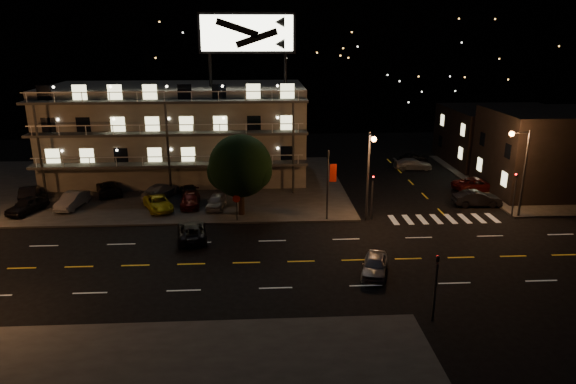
{
  "coord_description": "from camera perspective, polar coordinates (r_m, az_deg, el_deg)",
  "views": [
    {
      "loc": [
        -0.92,
        -34.31,
        16.08
      ],
      "look_at": [
        1.5,
        8.0,
        2.86
      ],
      "focal_mm": 32.0,
      "sensor_mm": 36.0,
      "label": 1
    }
  ],
  "objects": [
    {
      "name": "hill_backdrop",
      "position": [
        103.31,
        -6.26,
        14.71
      ],
      "size": [
        120.0,
        25.0,
        24.0
      ],
      "color": "black",
      "rests_on": "ground"
    },
    {
      "name": "signal_sw",
      "position": [
        30.77,
        16.12,
        -9.46
      ],
      "size": [
        0.2,
        0.27,
        4.6
      ],
      "color": "#2D2D30",
      "rests_on": "ground"
    },
    {
      "name": "tree",
      "position": [
        45.98,
        -5.37,
        2.71
      ],
      "size": [
        5.86,
        5.65,
        7.39
      ],
      "color": "black",
      "rests_on": "curb_nw"
    },
    {
      "name": "road_car_west",
      "position": [
        42.37,
        -10.64,
        -4.31
      ],
      "size": [
        2.93,
        5.14,
        1.35
      ],
      "primitive_type": "imported",
      "rotation": [
        0.0,
        0.0,
        3.29
      ],
      "color": "black",
      "rests_on": "ground"
    },
    {
      "name": "road_car_east",
      "position": [
        36.35,
        9.62,
        -7.99
      ],
      "size": [
        2.74,
        4.33,
        1.37
      ],
      "primitive_type": "imported",
      "rotation": [
        0.0,
        0.0,
        -0.3
      ],
      "color": "#97979D",
      "rests_on": "ground"
    },
    {
      "name": "lot_car_5",
      "position": [
        56.69,
        -26.79,
        -0.13
      ],
      "size": [
        2.79,
        4.77,
        1.49
      ],
      "primitive_type": "imported",
      "rotation": [
        0.0,
        0.0,
        3.43
      ],
      "color": "black",
      "rests_on": "curb_nw"
    },
    {
      "name": "lot_car_1",
      "position": [
        52.71,
        -22.86,
        -0.85
      ],
      "size": [
        2.27,
        4.59,
        1.45
      ],
      "primitive_type": "imported",
      "rotation": [
        0.0,
        0.0,
        -0.17
      ],
      "color": "#97979D",
      "rests_on": "curb_nw"
    },
    {
      "name": "curb_ne",
      "position": [
        64.51,
        25.51,
        1.23
      ],
      "size": [
        16.0,
        24.0,
        0.15
      ],
      "primitive_type": "cube",
      "color": "#363634",
      "rests_on": "ground"
    },
    {
      "name": "lot_car_3",
      "position": [
        50.04,
        -10.79,
        -0.81
      ],
      "size": [
        2.02,
        4.41,
        1.25
      ],
      "primitive_type": "imported",
      "rotation": [
        0.0,
        0.0,
        0.06
      ],
      "color": "#4F0E0B",
      "rests_on": "curb_nw"
    },
    {
      "name": "signal_ne",
      "position": [
        50.4,
        23.92,
        0.24
      ],
      "size": [
        0.27,
        0.2,
        4.6
      ],
      "color": "#2D2D30",
      "rests_on": "ground"
    },
    {
      "name": "lot_car_8",
      "position": [
        52.64,
        -10.93,
        0.16
      ],
      "size": [
        2.63,
        4.28,
        1.36
      ],
      "primitive_type": "imported",
      "rotation": [
        0.0,
        0.0,
        3.42
      ],
      "color": "black",
      "rests_on": "curb_nw"
    },
    {
      "name": "lot_car_7",
      "position": [
        53.07,
        -13.94,
        0.15
      ],
      "size": [
        3.7,
        5.38,
        1.45
      ],
      "primitive_type": "imported",
      "rotation": [
        0.0,
        0.0,
        2.77
      ],
      "color": "#97979D",
      "rests_on": "curb_nw"
    },
    {
      "name": "side_car_3",
      "position": [
        68.46,
        13.79,
        3.76
      ],
      "size": [
        3.8,
        2.16,
        1.22
      ],
      "primitive_type": "imported",
      "rotation": [
        0.0,
        0.0,
        1.78
      ],
      "color": "black",
      "rests_on": "ground"
    },
    {
      "name": "lot_car_9",
      "position": [
        53.79,
        -5.25,
        0.7
      ],
      "size": [
        1.41,
        3.73,
        1.22
      ],
      "primitive_type": "imported",
      "rotation": [
        0.0,
        0.0,
        3.18
      ],
      "color": "#4F0E0B",
      "rests_on": "curb_nw"
    },
    {
      "name": "streetlight_ne",
      "position": [
        49.7,
        24.5,
        2.81
      ],
      "size": [
        1.92,
        0.44,
        8.0
      ],
      "color": "#2D2D30",
      "rests_on": "ground"
    },
    {
      "name": "side_car_1",
      "position": [
        57.78,
        20.26,
        0.81
      ],
      "size": [
        5.52,
        3.31,
        1.43
      ],
      "primitive_type": "imported",
      "rotation": [
        0.0,
        0.0,
        1.76
      ],
      "color": "#4F0E0B",
      "rests_on": "ground"
    },
    {
      "name": "side_bldg_back",
      "position": [
        70.68,
        22.85,
        5.71
      ],
      "size": [
        14.06,
        12.0,
        7.0
      ],
      "color": "black",
      "rests_on": "ground"
    },
    {
      "name": "lot_car_2",
      "position": [
        49.59,
        -14.21,
        -1.2
      ],
      "size": [
        3.71,
        4.96,
        1.25
      ],
      "primitive_type": "imported",
      "rotation": [
        0.0,
        0.0,
        0.41
      ],
      "color": "yellow",
      "rests_on": "curb_nw"
    },
    {
      "name": "ground",
      "position": [
        37.9,
        -1.59,
        -7.79
      ],
      "size": [
        140.0,
        140.0,
        0.0
      ],
      "primitive_type": "plane",
      "color": "black",
      "rests_on": "ground"
    },
    {
      "name": "signal_nw",
      "position": [
        45.97,
        9.34,
        -0.01
      ],
      "size": [
        0.2,
        0.27,
        4.6
      ],
      "color": "#2D2D30",
      "rests_on": "ground"
    },
    {
      "name": "side_bldg_front",
      "position": [
        60.21,
        27.77,
        3.98
      ],
      "size": [
        14.06,
        10.0,
        8.5
      ],
      "color": "black",
      "rests_on": "ground"
    },
    {
      "name": "lot_car_4",
      "position": [
        49.02,
        -7.98,
        -1.02
      ],
      "size": [
        1.95,
        3.92,
        1.28
      ],
      "primitive_type": "imported",
      "rotation": [
        0.0,
        0.0,
        -0.12
      ],
      "color": "#97979D",
      "rests_on": "curb_nw"
    },
    {
      "name": "motel",
      "position": [
        59.86,
        -11.97,
        6.62
      ],
      "size": [
        28.0,
        13.8,
        18.1
      ],
      "color": "#9D9789",
      "rests_on": "ground"
    },
    {
      "name": "curb_nw",
      "position": [
        58.11,
        -16.14,
        0.63
      ],
      "size": [
        44.0,
        24.0,
        0.15
      ],
      "primitive_type": "cube",
      "color": "#363634",
      "rests_on": "ground"
    },
    {
      "name": "lot_car_0",
      "position": [
        53.04,
        -27.01,
        -1.29
      ],
      "size": [
        3.09,
        4.57,
        1.44
      ],
      "primitive_type": "imported",
      "rotation": [
        0.0,
        0.0,
        -0.36
      ],
      "color": "black",
      "rests_on": "curb_nw"
    },
    {
      "name": "side_car_2",
      "position": [
        64.65,
        13.69,
        3.04
      ],
      "size": [
        4.71,
        2.0,
        1.35
      ],
      "primitive_type": "imported",
      "rotation": [
        0.0,
        0.0,
        1.55
      ],
      "color": "#97979D",
      "rests_on": "ground"
    },
    {
      "name": "side_car_0",
      "position": [
        52.72,
        20.26,
        -0.7
      ],
      "size": [
        4.57,
        1.77,
        1.49
      ],
      "primitive_type": "imported",
      "rotation": [
        0.0,
        0.0,
        1.53
      ],
      "color": "black",
      "rests_on": "ground"
    },
    {
      "name": "stop_sign",
      "position": [
        45.27,
        -5.74,
        -1.27
      ],
      "size": [
        0.91,
        0.11,
        2.61
      ],
      "color": "#2D2D30",
      "rests_on": "ground"
    },
    {
      "name": "lot_car_6",
      "position": [
        55.77,
        -19.29,
        0.46
      ],
      "size": [
        3.83,
        5.37,
        1.36
      ],
      "primitive_type": "imported",
      "rotation": [
        0.0,
        0.0,
        3.5
      ],
      "color": "black",
      "rests_on": "curb_nw"
    },
    {
      "name": "banner_north",
      "position": [
        44.94,
        4.54,
        0.92
      ],
      "size": [
        0.83,
        0.16,
        6.4
      ],
      "color": "#2D2D30",
      "rests_on": "ground"
    },
    {
      "name": "streetlight_nc",
      "position": [
        44.68,
        9.02,
        2.69
      ],
      "size": [
        0.44,
        1.92,
        8.0
      ],
      "color": "#2D2D30",
      "rests_on": "ground"
    }
  ]
}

